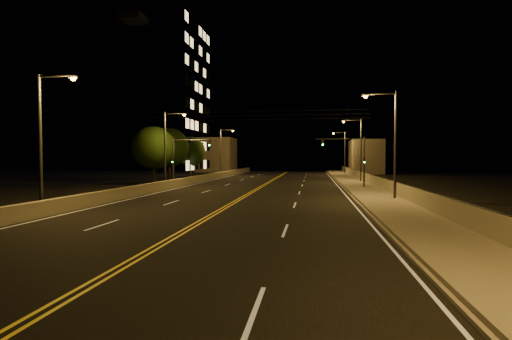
# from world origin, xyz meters

# --- Properties ---
(ground) EXTENTS (160.00, 160.00, 0.00)m
(ground) POSITION_xyz_m (0.00, 0.00, 0.00)
(ground) COLOR black
(ground) RESTS_ON ground
(road) EXTENTS (18.00, 120.00, 0.02)m
(road) POSITION_xyz_m (0.00, 20.00, 0.01)
(road) COLOR black
(road) RESTS_ON ground
(sidewalk) EXTENTS (3.60, 120.00, 0.30)m
(sidewalk) POSITION_xyz_m (10.80, 20.00, 0.15)
(sidewalk) COLOR gray
(sidewalk) RESTS_ON ground
(curb) EXTENTS (0.14, 120.00, 0.15)m
(curb) POSITION_xyz_m (8.93, 20.00, 0.07)
(curb) COLOR gray
(curb) RESTS_ON ground
(parapet_wall) EXTENTS (0.30, 120.00, 1.00)m
(parapet_wall) POSITION_xyz_m (12.45, 20.00, 0.80)
(parapet_wall) COLOR gray
(parapet_wall) RESTS_ON sidewalk
(jersey_barrier) EXTENTS (0.45, 120.00, 0.92)m
(jersey_barrier) POSITION_xyz_m (-9.23, 20.00, 0.46)
(jersey_barrier) COLOR gray
(jersey_barrier) RESTS_ON ground
(distant_building_right) EXTENTS (6.00, 10.00, 6.88)m
(distant_building_right) POSITION_xyz_m (16.50, 72.68, 3.44)
(distant_building_right) COLOR gray
(distant_building_right) RESTS_ON ground
(distant_building_left) EXTENTS (8.00, 8.00, 7.67)m
(distant_building_left) POSITION_xyz_m (-16.00, 75.70, 3.83)
(distant_building_left) COLOR gray
(distant_building_left) RESTS_ON ground
(parapet_rail) EXTENTS (0.06, 120.00, 0.06)m
(parapet_rail) POSITION_xyz_m (12.45, 20.00, 1.33)
(parapet_rail) COLOR black
(parapet_rail) RESTS_ON parapet_wall
(lane_markings) EXTENTS (17.32, 116.00, 0.00)m
(lane_markings) POSITION_xyz_m (0.00, 19.93, 0.02)
(lane_markings) COLOR silver
(lane_markings) RESTS_ON road
(streetlight_1) EXTENTS (2.55, 0.28, 8.22)m
(streetlight_1) POSITION_xyz_m (11.50, 22.54, 4.80)
(streetlight_1) COLOR #2D2D33
(streetlight_1) RESTS_ON ground
(streetlight_2) EXTENTS (2.55, 0.28, 8.22)m
(streetlight_2) POSITION_xyz_m (11.50, 42.44, 4.80)
(streetlight_2) COLOR #2D2D33
(streetlight_2) RESTS_ON ground
(streetlight_3) EXTENTS (2.55, 0.28, 8.22)m
(streetlight_3) POSITION_xyz_m (11.50, 66.36, 4.80)
(streetlight_3) COLOR #2D2D33
(streetlight_3) RESTS_ON ground
(streetlight_4) EXTENTS (2.55, 0.28, 8.22)m
(streetlight_4) POSITION_xyz_m (-9.90, 13.43, 4.80)
(streetlight_4) COLOR #2D2D33
(streetlight_4) RESTS_ON ground
(streetlight_5) EXTENTS (2.55, 0.28, 8.22)m
(streetlight_5) POSITION_xyz_m (-9.90, 32.10, 4.80)
(streetlight_5) COLOR #2D2D33
(streetlight_5) RESTS_ON ground
(streetlight_6) EXTENTS (2.55, 0.28, 8.22)m
(streetlight_6) POSITION_xyz_m (-9.90, 56.72, 4.80)
(streetlight_6) COLOR #2D2D33
(streetlight_6) RESTS_ON ground
(traffic_signal_right) EXTENTS (5.11, 0.31, 5.46)m
(traffic_signal_right) POSITION_xyz_m (9.93, 33.42, 3.51)
(traffic_signal_right) COLOR #2D2D33
(traffic_signal_right) RESTS_ON ground
(traffic_signal_left) EXTENTS (5.11, 0.31, 5.46)m
(traffic_signal_left) POSITION_xyz_m (-8.73, 33.42, 3.51)
(traffic_signal_left) COLOR #2D2D33
(traffic_signal_left) RESTS_ON ground
(overhead_wires) EXTENTS (22.00, 0.03, 0.83)m
(overhead_wires) POSITION_xyz_m (0.00, 29.50, 7.40)
(overhead_wires) COLOR black
(building_tower) EXTENTS (24.00, 15.00, 28.71)m
(building_tower) POSITION_xyz_m (-26.04, 56.44, 13.78)
(building_tower) COLOR gray
(building_tower) RESTS_ON ground
(tree_0) EXTENTS (5.22, 5.22, 7.07)m
(tree_0) POSITION_xyz_m (-13.33, 36.12, 4.45)
(tree_0) COLOR black
(tree_0) RESTS_ON ground
(tree_1) EXTENTS (5.53, 5.53, 7.50)m
(tree_1) POSITION_xyz_m (-14.61, 44.37, 4.72)
(tree_1) COLOR black
(tree_1) RESTS_ON ground
(tree_2) EXTENTS (5.01, 5.01, 6.79)m
(tree_2) POSITION_xyz_m (-14.53, 53.21, 4.28)
(tree_2) COLOR black
(tree_2) RESTS_ON ground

